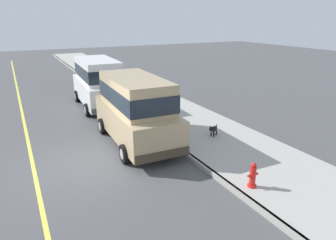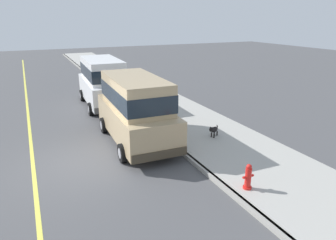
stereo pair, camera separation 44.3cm
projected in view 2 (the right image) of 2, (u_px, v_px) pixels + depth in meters
ground_plane at (85, 161)px, 10.17m from camera, size 80.00×80.00×0.00m
curb at (172, 143)px, 11.42m from camera, size 0.16×64.00×0.14m
sidewalk at (212, 136)px, 12.14m from camera, size 3.60×64.00×0.14m
lane_centre_line at (34, 171)px, 9.52m from camera, size 0.12×57.60×0.01m
car_tan_van at (136, 107)px, 11.34m from camera, size 2.24×4.95×2.52m
car_white_van at (103, 80)px, 16.13m from camera, size 2.27×4.97×2.52m
dog_black at (214, 130)px, 11.79m from camera, size 0.66×0.47×0.49m
fire_hydrant at (248, 177)px, 8.19m from camera, size 0.34×0.24×0.72m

